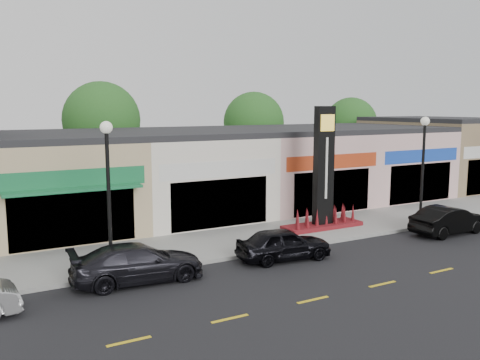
% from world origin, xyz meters
% --- Properties ---
extents(ground, '(120.00, 120.00, 0.00)m').
position_xyz_m(ground, '(0.00, 0.00, 0.00)').
color(ground, black).
rests_on(ground, ground).
extents(sidewalk, '(52.00, 4.30, 0.15)m').
position_xyz_m(sidewalk, '(0.00, 4.35, 0.07)').
color(sidewalk, gray).
rests_on(sidewalk, ground).
extents(curb, '(52.00, 0.20, 0.15)m').
position_xyz_m(curb, '(0.00, 2.10, 0.07)').
color(curb, gray).
rests_on(curb, ground).
extents(shop_beige, '(7.00, 10.85, 4.80)m').
position_xyz_m(shop_beige, '(-8.50, 11.46, 2.40)').
color(shop_beige, tan).
rests_on(shop_beige, ground).
extents(shop_cream, '(7.00, 10.01, 4.80)m').
position_xyz_m(shop_cream, '(-1.50, 11.47, 2.40)').
color(shop_cream, white).
rests_on(shop_cream, ground).
extents(shop_pink_w, '(7.00, 10.01, 4.80)m').
position_xyz_m(shop_pink_w, '(5.50, 11.47, 2.40)').
color(shop_pink_w, beige).
rests_on(shop_pink_w, ground).
extents(shop_pink_e, '(7.00, 10.01, 4.80)m').
position_xyz_m(shop_pink_e, '(12.50, 11.47, 2.40)').
color(shop_pink_e, beige).
rests_on(shop_pink_e, ground).
extents(shop_tan, '(7.00, 10.01, 5.30)m').
position_xyz_m(shop_tan, '(19.50, 11.48, 2.65)').
color(shop_tan, olive).
rests_on(shop_tan, ground).
extents(tree_rear_west, '(5.20, 5.20, 7.83)m').
position_xyz_m(tree_rear_west, '(-4.00, 19.50, 5.22)').
color(tree_rear_west, '#382619').
rests_on(tree_rear_west, ground).
extents(tree_rear_mid, '(4.80, 4.80, 7.29)m').
position_xyz_m(tree_rear_mid, '(8.00, 19.50, 4.88)').
color(tree_rear_mid, '#382619').
rests_on(tree_rear_mid, ground).
extents(tree_rear_east, '(4.60, 4.60, 6.94)m').
position_xyz_m(tree_rear_east, '(18.00, 19.50, 4.63)').
color(tree_rear_east, '#382619').
rests_on(tree_rear_east, ground).
extents(lamp_west_near, '(0.44, 0.44, 5.47)m').
position_xyz_m(lamp_west_near, '(-8.00, 2.50, 3.48)').
color(lamp_west_near, black).
rests_on(lamp_west_near, sidewalk).
extents(lamp_east_near, '(0.44, 0.44, 5.47)m').
position_xyz_m(lamp_east_near, '(8.00, 2.50, 3.48)').
color(lamp_east_near, black).
rests_on(lamp_east_near, sidewalk).
extents(pylon_sign, '(4.20, 1.30, 6.00)m').
position_xyz_m(pylon_sign, '(3.00, 4.20, 2.27)').
color(pylon_sign, maroon).
rests_on(pylon_sign, sidewalk).
extents(car_dark_sedan, '(2.14, 4.76, 1.35)m').
position_xyz_m(car_dark_sedan, '(-7.35, 1.39, 0.68)').
color(car_dark_sedan, black).
rests_on(car_dark_sedan, ground).
extents(car_black_sedan, '(1.98, 4.00, 1.31)m').
position_xyz_m(car_black_sedan, '(-1.42, 1.06, 0.66)').
color(car_black_sedan, black).
rests_on(car_black_sedan, ground).
extents(car_black_conv, '(1.54, 4.19, 1.37)m').
position_xyz_m(car_black_conv, '(7.94, 0.68, 0.68)').
color(car_black_conv, black).
rests_on(car_black_conv, ground).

